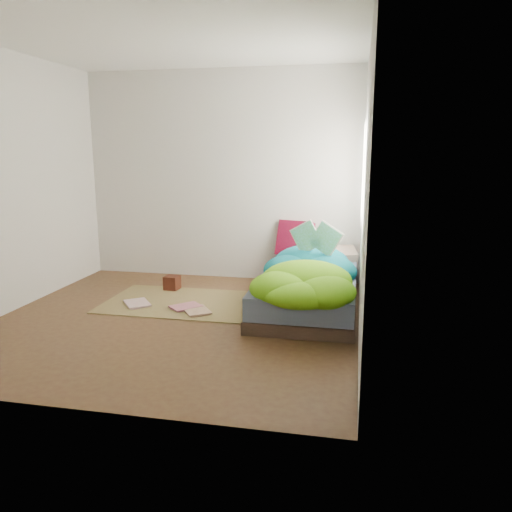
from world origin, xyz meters
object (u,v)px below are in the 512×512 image
at_px(floor_book_a, 126,305).
at_px(floor_book_b, 181,304).
at_px(pillow_magenta, 295,239).
at_px(open_book, 316,229).
at_px(bed, 308,290).
at_px(wooden_box, 172,283).

xyz_separation_m(floor_book_a, floor_book_b, (0.56, 0.13, 0.00)).
relative_size(pillow_magenta, open_book, 0.94).
relative_size(bed, floor_book_b, 6.66).
height_order(wooden_box, floor_book_b, wooden_box).
relative_size(bed, wooden_box, 12.47).
distance_m(bed, floor_book_a, 1.93).
distance_m(bed, wooden_box, 1.66).
distance_m(open_book, floor_book_a, 2.15).
relative_size(bed, open_book, 4.36).
bearing_deg(bed, pillow_magenta, 106.10).
distance_m(bed, floor_book_b, 1.36).
height_order(bed, pillow_magenta, pillow_magenta).
xyz_separation_m(pillow_magenta, wooden_box, (-1.37, -0.63, -0.46)).
xyz_separation_m(bed, floor_book_b, (-1.31, -0.30, -0.14)).
xyz_separation_m(bed, open_book, (0.06, 0.08, 0.65)).
bearing_deg(floor_book_b, floor_book_a, -122.81).
bearing_deg(floor_book_a, open_book, -22.69).
xyz_separation_m(bed, pillow_magenta, (-0.26, 0.91, 0.39)).
relative_size(wooden_box, floor_book_a, 0.51).
relative_size(floor_book_a, floor_book_b, 1.05).
height_order(floor_book_a, floor_book_b, floor_book_b).
xyz_separation_m(pillow_magenta, floor_book_b, (-1.05, -1.22, -0.53)).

